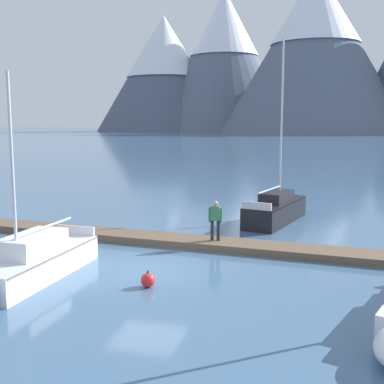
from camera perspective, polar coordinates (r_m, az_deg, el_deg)
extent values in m
plane|color=#426689|center=(17.76, -5.23, -9.10)|extent=(700.00, 700.00, 0.00)
cone|color=#4C566B|center=(262.27, -3.25, 13.48)|extent=(70.16, 70.16, 58.61)
cone|color=white|center=(263.89, -3.27, 16.46)|extent=(39.15, 39.15, 31.14)
cone|color=slate|center=(258.00, 3.73, 14.80)|extent=(71.96, 71.96, 69.72)
cone|color=white|center=(260.84, 3.77, 18.91)|extent=(34.84, 34.84, 32.15)
cone|color=slate|center=(225.23, 14.03, 15.38)|extent=(80.78, 80.78, 68.50)
cone|color=white|center=(228.41, 14.21, 20.06)|extent=(38.36, 38.36, 30.98)
cube|color=brown|center=(21.37, -1.44, -5.66)|extent=(25.88, 3.61, 0.30)
cylinder|color=#38383D|center=(20.78, -2.10, -6.15)|extent=(24.74, 2.18, 0.24)
cylinder|color=#38383D|center=(21.97, -0.81, -5.35)|extent=(24.74, 2.18, 0.24)
cube|color=silver|center=(17.70, -17.59, -8.03)|extent=(1.88, 5.54, 0.88)
cube|color=slate|center=(17.59, -17.65, -6.78)|extent=(1.92, 5.43, 0.06)
cylinder|color=silver|center=(16.27, -20.10, 2.64)|extent=(0.10, 0.10, 5.91)
cylinder|color=silver|center=(17.93, -16.62, -3.88)|extent=(0.15, 3.29, 0.08)
cube|color=white|center=(17.40, -17.96, -5.72)|extent=(1.29, 2.50, 0.65)
cube|color=silver|center=(19.74, -13.31, -4.34)|extent=(1.59, 0.13, 0.36)
cube|color=black|center=(26.15, 9.63, -2.31)|extent=(2.87, 5.73, 1.10)
ellipsoid|color=black|center=(29.05, 11.67, -1.31)|extent=(1.82, 2.29, 1.04)
cube|color=black|center=(26.06, 9.66, -1.20)|extent=(2.88, 5.63, 0.06)
cylinder|color=silver|center=(26.30, 10.34, 8.15)|extent=(0.10, 0.10, 8.40)
cylinder|color=silver|center=(25.07, 8.99, 0.28)|extent=(0.81, 3.05, 0.08)
cube|color=black|center=(26.14, 9.77, -0.51)|extent=(1.69, 2.67, 0.52)
cube|color=silver|center=(23.55, 7.51, -1.62)|extent=(1.44, 0.44, 0.36)
cylinder|color=#232328|center=(20.74, 2.36, -4.44)|extent=(0.14, 0.14, 0.86)
cylinder|color=#232328|center=(20.69, 3.07, -4.48)|extent=(0.14, 0.14, 0.86)
cube|color=#387A4C|center=(20.57, 2.73, -2.48)|extent=(0.38, 0.23, 0.60)
sphere|color=tan|center=(20.50, 2.73, -1.32)|extent=(0.22, 0.22, 0.22)
cylinder|color=#387A4C|center=(20.63, 2.04, -2.64)|extent=(0.09, 0.09, 0.62)
cylinder|color=#387A4C|center=(20.53, 3.41, -2.70)|extent=(0.09, 0.09, 0.62)
sphere|color=red|center=(16.04, -5.13, -10.13)|extent=(0.47, 0.47, 0.47)
cylinder|color=#262628|center=(15.96, -5.14, -9.20)|extent=(0.06, 0.06, 0.08)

